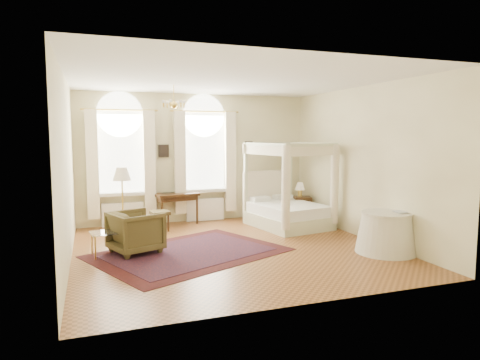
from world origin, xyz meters
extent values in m
plane|color=brown|center=(0.00, 0.00, 0.00)|extent=(6.00, 6.00, 0.00)
plane|color=#FCF2C0|center=(0.00, 3.00, 1.65)|extent=(6.00, 0.00, 6.00)
plane|color=#FCF2C0|center=(0.00, -3.00, 1.65)|extent=(6.00, 0.00, 6.00)
plane|color=#FCF2C0|center=(-3.00, 0.00, 1.65)|extent=(0.00, 6.00, 6.00)
plane|color=#FCF2C0|center=(3.00, 0.00, 1.65)|extent=(0.00, 6.00, 6.00)
plane|color=white|center=(0.00, 0.00, 3.30)|extent=(6.00, 6.00, 0.00)
cube|color=white|center=(-1.90, 2.97, 1.80)|extent=(1.10, 0.04, 1.90)
cylinder|color=white|center=(-1.90, 2.97, 2.75)|extent=(1.10, 0.04, 1.10)
cube|color=white|center=(-1.90, 2.88, 0.81)|extent=(1.32, 0.24, 0.08)
cube|color=#F7EDCC|center=(-2.57, 2.80, 1.55)|extent=(0.28, 0.14, 2.60)
cube|color=#F7EDCC|center=(-1.23, 2.80, 1.55)|extent=(0.28, 0.14, 2.60)
cube|color=white|center=(-1.90, 2.90, 0.30)|extent=(1.00, 0.12, 0.58)
cube|color=white|center=(0.20, 2.97, 1.80)|extent=(1.10, 0.04, 1.90)
cylinder|color=white|center=(0.20, 2.97, 2.75)|extent=(1.10, 0.04, 1.10)
cube|color=white|center=(0.20, 2.88, 0.81)|extent=(1.32, 0.24, 0.08)
cube|color=#F7EDCC|center=(-0.47, 2.80, 1.55)|extent=(0.28, 0.14, 2.60)
cube|color=#F7EDCC|center=(0.87, 2.80, 1.55)|extent=(0.28, 0.14, 2.60)
cube|color=white|center=(0.20, 2.90, 0.30)|extent=(1.00, 0.12, 0.58)
cylinder|color=gold|center=(-0.90, 1.20, 3.10)|extent=(0.02, 0.02, 0.40)
sphere|color=gold|center=(-0.90, 1.20, 2.88)|extent=(0.16, 0.16, 0.16)
sphere|color=beige|center=(-0.68, 1.20, 2.95)|extent=(0.07, 0.07, 0.07)
sphere|color=beige|center=(-0.79, 1.39, 2.95)|extent=(0.07, 0.07, 0.07)
sphere|color=beige|center=(-1.01, 1.39, 2.95)|extent=(0.07, 0.07, 0.07)
sphere|color=beige|center=(-1.12, 1.20, 2.95)|extent=(0.07, 0.07, 0.07)
sphere|color=beige|center=(-1.01, 1.01, 2.95)|extent=(0.07, 0.07, 0.07)
sphere|color=beige|center=(-0.79, 1.01, 2.95)|extent=(0.07, 0.07, 0.07)
cube|color=black|center=(-0.85, 2.97, 1.85)|extent=(0.26, 0.03, 0.32)
cube|color=black|center=(1.45, 2.97, 1.95)|extent=(0.22, 0.03, 0.26)
cube|color=beige|center=(1.94, 1.50, 0.16)|extent=(1.81, 2.09, 0.32)
cube|color=white|center=(1.94, 1.50, 0.44)|extent=(1.71, 1.99, 0.25)
cube|color=#F7EDCC|center=(1.78, 2.38, 0.79)|extent=(1.49, 0.34, 1.06)
cube|color=beige|center=(1.10, 2.24, 1.01)|extent=(0.09, 0.09, 2.03)
cube|color=beige|center=(2.47, 2.49, 1.01)|extent=(0.09, 0.09, 2.03)
cube|color=beige|center=(1.41, 0.52, 1.01)|extent=(0.09, 0.09, 2.03)
cube|color=beige|center=(2.78, 0.77, 1.01)|extent=(0.09, 0.09, 2.03)
cube|color=beige|center=(1.78, 2.36, 2.03)|extent=(1.49, 0.34, 0.07)
cube|color=beige|center=(2.09, 0.64, 2.03)|extent=(1.49, 0.34, 0.07)
cube|color=beige|center=(1.25, 1.38, 2.03)|extent=(0.40, 1.84, 0.07)
cube|color=beige|center=(2.62, 1.63, 2.03)|extent=(0.40, 1.84, 0.07)
cube|color=#F7EDCC|center=(1.78, 2.36, 1.91)|extent=(1.53, 0.31, 0.25)
cube|color=#F7EDCC|center=(2.09, 0.64, 1.91)|extent=(1.53, 0.31, 0.25)
cube|color=#F7EDCC|center=(1.25, 1.38, 1.91)|extent=(0.38, 1.88, 0.25)
cube|color=#F7EDCC|center=(2.62, 1.63, 1.91)|extent=(0.38, 1.88, 0.25)
cylinder|color=#F7EDCC|center=(1.41, 0.52, 1.10)|extent=(0.19, 0.19, 1.85)
cylinder|color=#F7EDCC|center=(2.78, 0.77, 1.10)|extent=(0.19, 0.19, 1.85)
cube|color=#36210E|center=(2.66, 2.13, 0.31)|extent=(0.54, 0.51, 0.63)
cylinder|color=gold|center=(2.63, 2.22, 0.72)|extent=(0.11, 0.11, 0.18)
cone|color=beige|center=(2.63, 2.22, 0.90)|extent=(0.25, 0.25, 0.20)
cube|color=#36210E|center=(-0.59, 2.70, 0.76)|extent=(1.13, 0.72, 0.06)
cube|color=#36210E|center=(-0.59, 2.70, 0.67)|extent=(1.01, 0.60, 0.11)
cylinder|color=#36210E|center=(-1.08, 2.83, 0.37)|extent=(0.05, 0.05, 0.74)
cylinder|color=#36210E|center=(-0.16, 2.99, 0.37)|extent=(0.05, 0.05, 0.74)
cylinder|color=#36210E|center=(-1.01, 2.41, 0.37)|extent=(0.05, 0.05, 0.74)
cylinder|color=#36210E|center=(-0.09, 2.57, 0.37)|extent=(0.05, 0.05, 0.74)
imported|color=black|center=(-0.84, 2.71, 0.80)|extent=(0.38, 0.31, 0.03)
cube|color=#4B3C20|center=(-1.11, 2.07, 0.43)|extent=(0.46, 0.46, 0.08)
cylinder|color=#36210E|center=(-1.24, 1.90, 0.20)|extent=(0.04, 0.04, 0.39)
cylinder|color=#36210E|center=(-0.94, 1.94, 0.20)|extent=(0.04, 0.04, 0.39)
cylinder|color=#36210E|center=(-1.28, 2.21, 0.20)|extent=(0.04, 0.04, 0.39)
cylinder|color=#36210E|center=(-0.98, 2.25, 0.20)|extent=(0.04, 0.04, 0.39)
imported|color=#453A1D|center=(-1.83, 0.34, 0.40)|extent=(1.14, 1.13, 0.81)
cube|color=silver|center=(-2.32, 0.31, 0.44)|extent=(0.73, 0.56, 0.02)
cylinder|color=gold|center=(-2.58, 0.08, 0.22)|extent=(0.03, 0.03, 0.44)
cylinder|color=gold|center=(-2.01, 0.17, 0.22)|extent=(0.03, 0.03, 0.44)
cylinder|color=gold|center=(-2.63, 0.45, 0.22)|extent=(0.03, 0.03, 0.44)
cylinder|color=gold|center=(-2.06, 0.54, 0.22)|extent=(0.03, 0.03, 0.44)
cylinder|color=gold|center=(-1.97, 1.82, 0.01)|extent=(0.27, 0.27, 0.03)
cylinder|color=gold|center=(-1.97, 1.82, 0.68)|extent=(0.04, 0.04, 1.35)
cone|color=beige|center=(-1.97, 1.82, 1.40)|extent=(0.40, 0.40, 0.29)
cube|color=#3F0F11|center=(-0.88, -0.04, 0.00)|extent=(4.11, 3.62, 0.01)
cube|color=black|center=(-0.88, -0.04, 0.01)|extent=(3.41, 2.92, 0.01)
cone|color=beige|center=(2.70, -1.23, 0.37)|extent=(1.15, 1.15, 0.74)
cylinder|color=beige|center=(2.70, -1.23, 0.77)|extent=(0.94, 0.94, 0.04)
imported|color=black|center=(2.80, -1.35, 0.80)|extent=(0.24, 0.30, 0.03)
camera|label=1|loc=(-2.60, -7.89, 2.25)|focal=32.00mm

